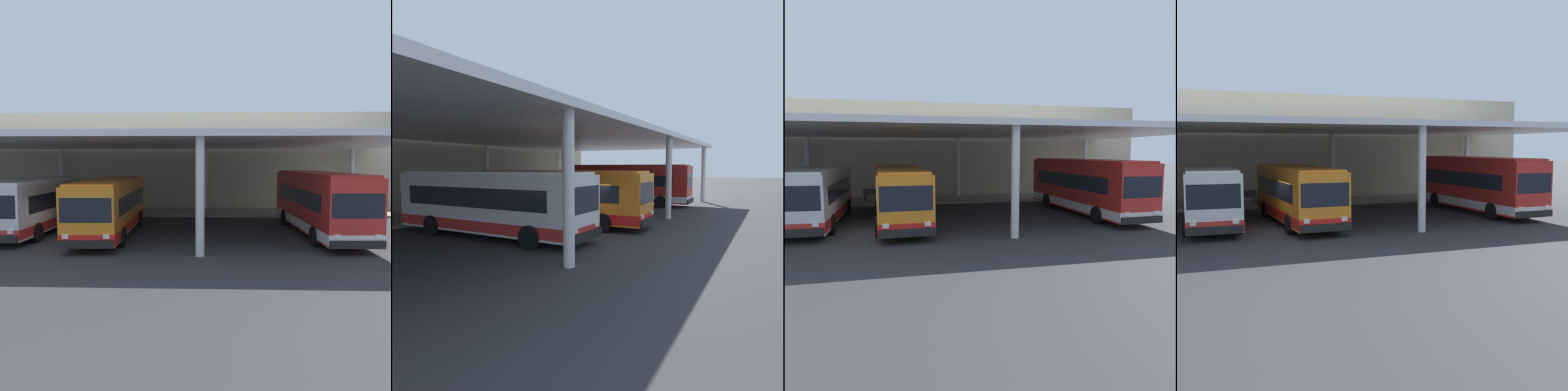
% 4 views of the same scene
% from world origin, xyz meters
% --- Properties ---
extents(ground_plane, '(200.00, 200.00, 0.00)m').
position_xyz_m(ground_plane, '(0.00, 0.00, 0.00)').
color(ground_plane, '#333338').
extents(platform_kerb, '(42.00, 4.50, 0.18)m').
position_xyz_m(platform_kerb, '(0.00, 11.75, 0.09)').
color(platform_kerb, gray).
rests_on(platform_kerb, ground).
extents(station_building_facade, '(48.00, 1.60, 8.40)m').
position_xyz_m(station_building_facade, '(0.00, 15.00, 4.20)').
color(station_building_facade, '#C1B293').
rests_on(station_building_facade, ground).
extents(canopy_shelter, '(40.00, 17.00, 5.55)m').
position_xyz_m(canopy_shelter, '(0.00, 5.50, 5.31)').
color(canopy_shelter, silver).
rests_on(canopy_shelter, ground).
extents(bus_nearest_bay, '(2.76, 10.54, 3.17)m').
position_xyz_m(bus_nearest_bay, '(-3.61, 3.44, 1.66)').
color(bus_nearest_bay, white).
rests_on(bus_nearest_bay, ground).
extents(bus_second_bay, '(3.04, 10.63, 3.17)m').
position_xyz_m(bus_second_bay, '(0.93, 2.43, 1.66)').
color(bus_second_bay, orange).
rests_on(bus_second_bay, ground).
extents(bus_middle_bay, '(2.96, 11.40, 3.57)m').
position_xyz_m(bus_middle_bay, '(12.89, 3.19, 1.84)').
color(bus_middle_bay, red).
rests_on(bus_middle_bay, ground).
extents(bench_waiting, '(1.80, 0.45, 0.92)m').
position_xyz_m(bench_waiting, '(-0.95, 11.82, 0.66)').
color(bench_waiting, '#4C515B').
rests_on(bench_waiting, platform_kerb).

